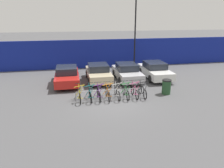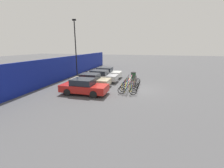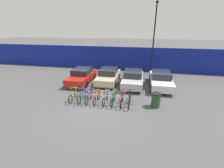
% 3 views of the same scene
% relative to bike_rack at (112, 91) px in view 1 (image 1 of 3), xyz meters
% --- Properties ---
extents(ground_plane, '(120.00, 120.00, 0.00)m').
position_rel_bike_rack_xyz_m(ground_plane, '(-0.07, -0.68, -0.50)').
color(ground_plane, '#4C4C4F').
extents(hoarding_wall, '(36.00, 0.16, 2.88)m').
position_rel_bike_rack_xyz_m(hoarding_wall, '(-0.07, 8.82, 0.94)').
color(hoarding_wall, navy).
rests_on(hoarding_wall, ground).
extents(bike_rack, '(4.72, 0.04, 0.57)m').
position_rel_bike_rack_xyz_m(bike_rack, '(0.00, 0.00, 0.00)').
color(bike_rack, gray).
rests_on(bike_rack, ground).
extents(bicycle_yellow, '(0.68, 1.71, 1.05)m').
position_rel_bike_rack_xyz_m(bicycle_yellow, '(-2.09, -0.15, -0.12)').
color(bicycle_yellow, black).
rests_on(bicycle_yellow, ground).
extents(bicycle_teal, '(0.68, 1.71, 1.05)m').
position_rel_bike_rack_xyz_m(bicycle_teal, '(-1.43, -0.15, -0.12)').
color(bicycle_teal, black).
rests_on(bicycle_teal, ground).
extents(bicycle_purple, '(0.68, 1.71, 1.05)m').
position_rel_bike_rack_xyz_m(bicycle_purple, '(-0.87, -0.15, -0.12)').
color(bicycle_purple, black).
rests_on(bicycle_purple, ground).
extents(bicycle_orange, '(0.68, 1.71, 1.05)m').
position_rel_bike_rack_xyz_m(bicycle_orange, '(-0.28, -0.15, -0.12)').
color(bicycle_orange, black).
rests_on(bicycle_orange, ground).
extents(bicycle_white, '(0.68, 1.71, 1.05)m').
position_rel_bike_rack_xyz_m(bicycle_white, '(0.35, -0.15, -0.12)').
color(bicycle_white, black).
rests_on(bicycle_white, ground).
extents(bicycle_green, '(0.68, 1.71, 1.05)m').
position_rel_bike_rack_xyz_m(bicycle_green, '(0.94, -0.15, -0.12)').
color(bicycle_green, black).
rests_on(bicycle_green, ground).
extents(bicycle_pink, '(0.68, 1.71, 1.05)m').
position_rel_bike_rack_xyz_m(bicycle_pink, '(1.55, -0.15, -0.12)').
color(bicycle_pink, black).
rests_on(bicycle_pink, ground).
extents(bicycle_black, '(0.68, 1.71, 1.05)m').
position_rel_bike_rack_xyz_m(bicycle_black, '(2.09, -0.15, -0.12)').
color(bicycle_black, black).
rests_on(bicycle_black, ground).
extents(car_red, '(1.91, 4.18, 1.40)m').
position_rel_bike_rack_xyz_m(car_red, '(-2.89, 3.62, 0.19)').
color(car_red, red).
rests_on(car_red, ground).
extents(car_beige, '(1.91, 4.05, 1.40)m').
position_rel_bike_rack_xyz_m(car_beige, '(-0.33, 4.05, 0.19)').
color(car_beige, '#C1B28E').
rests_on(car_beige, ground).
extents(car_silver, '(1.91, 4.18, 1.40)m').
position_rel_bike_rack_xyz_m(car_silver, '(2.05, 3.83, 0.19)').
color(car_silver, '#B7B7BC').
rests_on(car_silver, ground).
extents(car_white, '(1.91, 4.31, 1.40)m').
position_rel_bike_rack_xyz_m(car_white, '(4.57, 3.94, 0.19)').
color(car_white, silver).
rests_on(car_white, ground).
extents(lamp_post, '(0.24, 0.44, 7.56)m').
position_rel_bike_rack_xyz_m(lamp_post, '(3.86, 7.83, 3.65)').
color(lamp_post, black).
rests_on(lamp_post, ground).
extents(trash_bin, '(0.63, 0.63, 1.03)m').
position_rel_bike_rack_xyz_m(trash_bin, '(3.87, 0.01, 0.02)').
color(trash_bin, '#234728').
rests_on(trash_bin, ground).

